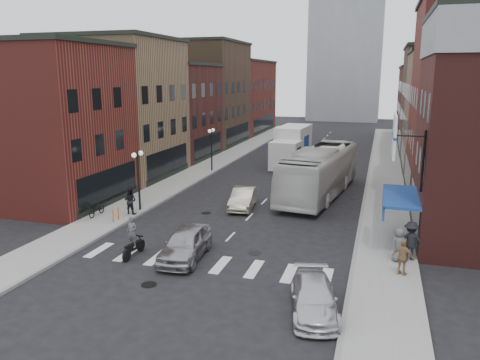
# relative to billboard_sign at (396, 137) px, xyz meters

# --- Properties ---
(ground) EXTENTS (160.00, 160.00, 0.00)m
(ground) POSITION_rel_billboard_sign_xyz_m (-8.59, -0.50, -6.13)
(ground) COLOR black
(ground) RESTS_ON ground
(sidewalk_left) EXTENTS (3.00, 74.00, 0.15)m
(sidewalk_left) POSITION_rel_billboard_sign_xyz_m (-17.09, 21.50, -6.06)
(sidewalk_left) COLOR gray
(sidewalk_left) RESTS_ON ground
(sidewalk_right) EXTENTS (3.00, 74.00, 0.15)m
(sidewalk_right) POSITION_rel_billboard_sign_xyz_m (-0.09, 21.50, -6.06)
(sidewalk_right) COLOR gray
(sidewalk_right) RESTS_ON ground
(curb_left) EXTENTS (0.20, 74.00, 0.16)m
(curb_left) POSITION_rel_billboard_sign_xyz_m (-15.59, 21.50, -6.13)
(curb_left) COLOR gray
(curb_left) RESTS_ON ground
(curb_right) EXTENTS (0.20, 74.00, 0.16)m
(curb_right) POSITION_rel_billboard_sign_xyz_m (-1.59, 21.50, -6.13)
(curb_right) COLOR gray
(curb_right) RESTS_ON ground
(crosswalk_stripes) EXTENTS (12.00, 2.20, 0.01)m
(crosswalk_stripes) POSITION_rel_billboard_sign_xyz_m (-8.59, -3.50, -6.13)
(crosswalk_stripes) COLOR silver
(crosswalk_stripes) RESTS_ON ground
(bldg_left_near) EXTENTS (10.30, 9.20, 11.30)m
(bldg_left_near) POSITION_rel_billboard_sign_xyz_m (-23.58, 4.00, -0.48)
(bldg_left_near) COLOR maroon
(bldg_left_near) RESTS_ON ground
(bldg_left_mid_a) EXTENTS (10.30, 10.20, 12.30)m
(bldg_left_mid_a) POSITION_rel_billboard_sign_xyz_m (-23.58, 13.50, 0.02)
(bldg_left_mid_a) COLOR #896D4C
(bldg_left_mid_a) RESTS_ON ground
(bldg_left_mid_b) EXTENTS (10.30, 10.20, 10.30)m
(bldg_left_mid_b) POSITION_rel_billboard_sign_xyz_m (-23.58, 23.50, -0.98)
(bldg_left_mid_b) COLOR #471C19
(bldg_left_mid_b) RESTS_ON ground
(bldg_left_far_a) EXTENTS (10.30, 12.20, 13.30)m
(bldg_left_far_a) POSITION_rel_billboard_sign_xyz_m (-23.58, 34.50, 0.52)
(bldg_left_far_a) COLOR #473423
(bldg_left_far_a) RESTS_ON ground
(bldg_left_far_b) EXTENTS (10.30, 16.20, 11.30)m
(bldg_left_far_b) POSITION_rel_billboard_sign_xyz_m (-23.58, 48.50, -0.48)
(bldg_left_far_b) COLOR maroon
(bldg_left_far_b) RESTS_ON ground
(bldg_right_mid_b) EXTENTS (10.30, 10.20, 11.30)m
(bldg_right_mid_b) POSITION_rel_billboard_sign_xyz_m (6.41, 23.50, -0.48)
(bldg_right_mid_b) COLOR #896D4C
(bldg_right_mid_b) RESTS_ON ground
(bldg_right_far_a) EXTENTS (10.30, 12.20, 12.30)m
(bldg_right_far_a) POSITION_rel_billboard_sign_xyz_m (6.41, 34.50, 0.02)
(bldg_right_far_a) COLOR #473423
(bldg_right_far_a) RESTS_ON ground
(bldg_right_far_b) EXTENTS (10.30, 16.20, 10.30)m
(bldg_right_far_b) POSITION_rel_billboard_sign_xyz_m (6.41, 48.50, -0.98)
(bldg_right_far_b) COLOR #471C19
(bldg_right_far_b) RESTS_ON ground
(awning_blue) EXTENTS (1.80, 5.00, 0.78)m
(awning_blue) POSITION_rel_billboard_sign_xyz_m (0.34, 2.00, -3.50)
(awning_blue) COLOR navy
(awning_blue) RESTS_ON ground
(billboard_sign) EXTENTS (1.52, 3.00, 3.70)m
(billboard_sign) POSITION_rel_billboard_sign_xyz_m (0.00, 0.00, 0.00)
(billboard_sign) COLOR black
(billboard_sign) RESTS_ON ground
(streetlamp_near) EXTENTS (0.32, 1.22, 4.11)m
(streetlamp_near) POSITION_rel_billboard_sign_xyz_m (-15.99, 3.50, -3.22)
(streetlamp_near) COLOR black
(streetlamp_near) RESTS_ON ground
(streetlamp_far) EXTENTS (0.32, 1.22, 4.11)m
(streetlamp_far) POSITION_rel_billboard_sign_xyz_m (-15.99, 17.50, -3.22)
(streetlamp_far) COLOR black
(streetlamp_far) RESTS_ON ground
(bike_rack) EXTENTS (0.08, 0.68, 0.80)m
(bike_rack) POSITION_rel_billboard_sign_xyz_m (-16.19, 0.80, -5.58)
(bike_rack) COLOR #D8590C
(bike_rack) RESTS_ON sidewalk_left
(box_truck) EXTENTS (3.08, 9.05, 3.88)m
(box_truck) POSITION_rel_billboard_sign_xyz_m (-9.41, 23.15, -4.22)
(box_truck) COLOR silver
(box_truck) RESTS_ON ground
(motorcycle_rider) EXTENTS (0.63, 2.09, 2.13)m
(motorcycle_rider) POSITION_rel_billboard_sign_xyz_m (-12.39, -3.76, -5.14)
(motorcycle_rider) COLOR black
(motorcycle_rider) RESTS_ON ground
(transit_bus) EXTENTS (4.74, 13.48, 3.68)m
(transit_bus) POSITION_rel_billboard_sign_xyz_m (-4.98, 11.51, -4.29)
(transit_bus) COLOR silver
(transit_bus) RESTS_ON ground
(sedan_left_near) EXTENTS (2.24, 4.74, 1.57)m
(sedan_left_near) POSITION_rel_billboard_sign_xyz_m (-9.74, -3.20, -5.35)
(sedan_left_near) COLOR #A4A4A9
(sedan_left_near) RESTS_ON ground
(sedan_left_far) EXTENTS (1.95, 4.36, 1.39)m
(sedan_left_far) POSITION_rel_billboard_sign_xyz_m (-9.57, 6.41, -5.44)
(sedan_left_far) COLOR #BBB098
(sedan_left_far) RESTS_ON ground
(curb_car) EXTENTS (2.59, 4.50, 1.23)m
(curb_car) POSITION_rel_billboard_sign_xyz_m (-2.78, -6.86, -5.52)
(curb_car) COLOR silver
(curb_car) RESTS_ON ground
(parked_bicycle) EXTENTS (0.72, 1.83, 0.94)m
(parked_bicycle) POSITION_rel_billboard_sign_xyz_m (-17.96, 1.46, -5.51)
(parked_bicycle) COLOR black
(parked_bicycle) RESTS_ON sidewalk_left
(ped_left_solo) EXTENTS (0.89, 0.54, 1.78)m
(ped_left_solo) POSITION_rel_billboard_sign_xyz_m (-16.10, 2.47, -5.09)
(ped_left_solo) COLOR black
(ped_left_solo) RESTS_ON sidewalk_left
(ped_right_a) EXTENTS (1.27, 0.65, 1.94)m
(ped_right_a) POSITION_rel_billboard_sign_xyz_m (1.01, -0.45, -5.01)
(ped_right_a) COLOR black
(ped_right_a) RESTS_ON sidewalk_right
(ped_right_b) EXTENTS (1.11, 0.84, 1.69)m
(ped_right_b) POSITION_rel_billboard_sign_xyz_m (0.60, -2.49, -5.14)
(ped_right_b) COLOR olive
(ped_right_b) RESTS_ON sidewalk_right
(ped_right_c) EXTENTS (0.99, 0.89, 1.70)m
(ped_right_c) POSITION_rel_billboard_sign_xyz_m (0.47, -0.85, -5.13)
(ped_right_c) COLOR #53575B
(ped_right_c) RESTS_ON sidewalk_right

